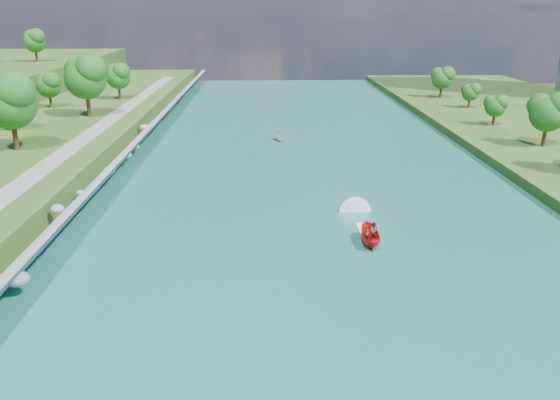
{
  "coord_description": "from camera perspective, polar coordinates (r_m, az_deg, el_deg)",
  "views": [
    {
      "loc": [
        -5.49,
        -37.94,
        21.97
      ],
      "look_at": [
        -3.9,
        17.29,
        2.5
      ],
      "focal_mm": 35.0,
      "sensor_mm": 36.0,
      "label": 1
    }
  ],
  "objects": [
    {
      "name": "ground",
      "position": [
        44.19,
        5.8,
        -10.52
      ],
      "size": [
        260.0,
        260.0,
        0.0
      ],
      "primitive_type": "plane",
      "color": "#2D5119",
      "rests_on": "ground"
    },
    {
      "name": "river_water",
      "position": [
        62.19,
        3.52,
        -1.27
      ],
      "size": [
        55.0,
        240.0,
        0.1
      ],
      "primitive_type": "cube",
      "color": "#1A6559",
      "rests_on": "ground"
    },
    {
      "name": "riprap_bank",
      "position": [
        64.01,
        -20.11,
        -0.17
      ],
      "size": [
        4.29,
        236.0,
        4.5
      ],
      "color": "slate",
      "rests_on": "ground"
    },
    {
      "name": "riverside_path",
      "position": [
        66.53,
        -25.53,
        1.39
      ],
      "size": [
        3.0,
        200.0,
        0.1
      ],
      "primitive_type": "cube",
      "color": "gray",
      "rests_on": "berm_west"
    },
    {
      "name": "motorboat",
      "position": [
        55.23,
        9.16,
        -3.31
      ],
      "size": [
        3.6,
        19.11,
        2.05
      ],
      "rotation": [
        0.0,
        0.0,
        3.09
      ],
      "color": "red",
      "rests_on": "river_water"
    },
    {
      "name": "raft",
      "position": [
        95.9,
        -0.14,
        6.44
      ],
      "size": [
        2.88,
        3.4,
        1.55
      ],
      "rotation": [
        0.0,
        0.0,
        0.32
      ],
      "color": "gray",
      "rests_on": "river_water"
    }
  ]
}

